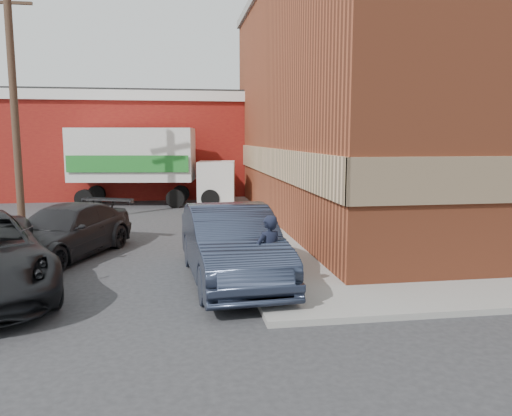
{
  "coord_description": "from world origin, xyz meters",
  "views": [
    {
      "loc": [
        -1.94,
        -9.69,
        3.2
      ],
      "look_at": [
        -0.01,
        2.56,
        1.44
      ],
      "focal_mm": 35.0,
      "sensor_mm": 36.0,
      "label": 1
    }
  ],
  "objects_px": {
    "brick_building": "(444,99)",
    "sedan": "(231,244)",
    "warehouse": "(105,144)",
    "box_truck": "(148,161)",
    "suv_b": "(64,232)",
    "man": "(269,255)",
    "utility_pole": "(13,92)"
  },
  "relations": [
    {
      "from": "brick_building",
      "to": "sedan",
      "type": "distance_m",
      "value": 12.79
    },
    {
      "from": "warehouse",
      "to": "box_truck",
      "type": "bearing_deg",
      "value": -64.61
    },
    {
      "from": "warehouse",
      "to": "suv_b",
      "type": "height_order",
      "value": "warehouse"
    },
    {
      "from": "brick_building",
      "to": "man",
      "type": "relative_size",
      "value": 11.6
    },
    {
      "from": "utility_pole",
      "to": "suv_b",
      "type": "distance_m",
      "value": 6.89
    },
    {
      "from": "utility_pole",
      "to": "man",
      "type": "bearing_deg",
      "value": -51.72
    },
    {
      "from": "warehouse",
      "to": "box_truck",
      "type": "relative_size",
      "value": 2.16
    },
    {
      "from": "brick_building",
      "to": "utility_pole",
      "type": "xyz_separation_m",
      "value": [
        -16.0,
        0.0,
        0.06
      ]
    },
    {
      "from": "man",
      "to": "sedan",
      "type": "height_order",
      "value": "man"
    },
    {
      "from": "man",
      "to": "sedan",
      "type": "distance_m",
      "value": 1.47
    },
    {
      "from": "brick_building",
      "to": "warehouse",
      "type": "relative_size",
      "value": 1.12
    },
    {
      "from": "man",
      "to": "box_truck",
      "type": "bearing_deg",
      "value": -102.77
    },
    {
      "from": "sedan",
      "to": "suv_b",
      "type": "relative_size",
      "value": 1.07
    },
    {
      "from": "utility_pole",
      "to": "man",
      "type": "relative_size",
      "value": 5.72
    },
    {
      "from": "warehouse",
      "to": "sedan",
      "type": "distance_m",
      "value": 19.71
    },
    {
      "from": "box_truck",
      "to": "brick_building",
      "type": "bearing_deg",
      "value": -16.51
    },
    {
      "from": "suv_b",
      "to": "man",
      "type": "bearing_deg",
      "value": -18.75
    },
    {
      "from": "utility_pole",
      "to": "warehouse",
      "type": "bearing_deg",
      "value": 82.23
    },
    {
      "from": "utility_pole",
      "to": "suv_b",
      "type": "bearing_deg",
      "value": -63.04
    },
    {
      "from": "man",
      "to": "sedan",
      "type": "xyz_separation_m",
      "value": [
        -0.6,
        1.34,
        -0.06
      ]
    },
    {
      "from": "utility_pole",
      "to": "brick_building",
      "type": "bearing_deg",
      "value": -0.02
    },
    {
      "from": "sedan",
      "to": "suv_b",
      "type": "distance_m",
      "value": 5.11
    },
    {
      "from": "box_truck",
      "to": "warehouse",
      "type": "bearing_deg",
      "value": 123.14
    },
    {
      "from": "utility_pole",
      "to": "sedan",
      "type": "bearing_deg",
      "value": -49.72
    },
    {
      "from": "brick_building",
      "to": "box_truck",
      "type": "distance_m",
      "value": 13.2
    },
    {
      "from": "brick_building",
      "to": "suv_b",
      "type": "distance_m",
      "value": 14.9
    },
    {
      "from": "warehouse",
      "to": "utility_pole",
      "type": "height_order",
      "value": "utility_pole"
    },
    {
      "from": "brick_building",
      "to": "box_truck",
      "type": "relative_size",
      "value": 2.42
    },
    {
      "from": "brick_building",
      "to": "box_truck",
      "type": "bearing_deg",
      "value": 155.74
    },
    {
      "from": "brick_building",
      "to": "suv_b",
      "type": "bearing_deg",
      "value": -159.79
    },
    {
      "from": "warehouse",
      "to": "utility_pole",
      "type": "xyz_separation_m",
      "value": [
        -1.5,
        -11.0,
        1.93
      ]
    },
    {
      "from": "sedan",
      "to": "box_truck",
      "type": "height_order",
      "value": "box_truck"
    }
  ]
}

